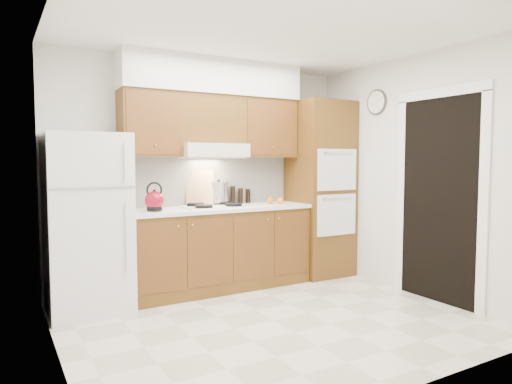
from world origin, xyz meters
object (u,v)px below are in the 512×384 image
Objects in this scene: fridge at (87,223)px; stock_pot at (219,192)px; oven_cabinet at (320,189)px; kettle at (154,201)px.

fridge is 1.56m from stock_pot.
stock_pot is (-1.32, 0.21, -0.01)m from oven_cabinet.
kettle is (0.66, -0.03, 0.19)m from fridge.
oven_cabinet reaches higher than fridge.
oven_cabinet reaches higher than kettle.
oven_cabinet is 1.34m from stock_pot.
fridge is at bearing 160.34° from kettle.
stock_pot is (1.52, 0.25, 0.23)m from fridge.
fridge is 0.69m from kettle.
oven_cabinet is 2.19m from kettle.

